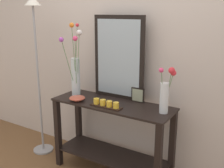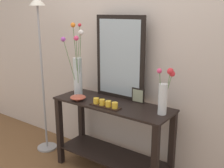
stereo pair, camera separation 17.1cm
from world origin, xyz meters
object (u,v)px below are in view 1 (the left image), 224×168
at_px(mirror_leaning, 119,58).
at_px(vase_right, 165,93).
at_px(decorative_bowl, 77,98).
at_px(floor_lamp, 36,51).
at_px(candle_tray, 106,104).
at_px(console_table, 112,131).
at_px(tall_vase_left, 75,71).
at_px(picture_frame_small, 138,95).

distance_m(mirror_leaning, vase_right, 0.64).
distance_m(decorative_bowl, floor_lamp, 0.76).
bearing_deg(candle_tray, console_table, 95.28).
bearing_deg(candle_tray, tall_vase_left, 163.57).
bearing_deg(picture_frame_small, floor_lamp, -169.86).
relative_size(console_table, candle_tray, 3.89).
bearing_deg(picture_frame_small, candle_tray, -123.46).
relative_size(tall_vase_left, decorative_bowl, 4.78).
bearing_deg(vase_right, floor_lamp, -177.25).
distance_m(tall_vase_left, vase_right, 1.01).
relative_size(tall_vase_left, candle_tray, 2.44).
bearing_deg(console_table, tall_vase_left, 178.11).
bearing_deg(console_table, picture_frame_small, 38.67).
distance_m(mirror_leaning, candle_tray, 0.50).
relative_size(tall_vase_left, floor_lamp, 0.43).
distance_m(mirror_leaning, tall_vase_left, 0.49).
xyz_separation_m(tall_vase_left, vase_right, (1.00, 0.01, -0.09)).
relative_size(candle_tray, picture_frame_small, 2.16).
height_order(tall_vase_left, vase_right, tall_vase_left).
height_order(candle_tray, decorative_bowl, candle_tray).
relative_size(candle_tray, decorative_bowl, 1.96).
distance_m(picture_frame_small, decorative_bowl, 0.61).
bearing_deg(picture_frame_small, tall_vase_left, -167.71).
distance_m(vase_right, floor_lamp, 1.53).
xyz_separation_m(console_table, tall_vase_left, (-0.47, 0.02, 0.58)).
bearing_deg(tall_vase_left, mirror_leaning, 21.37).
bearing_deg(floor_lamp, tall_vase_left, 7.21).
relative_size(picture_frame_small, decorative_bowl, 0.91).
distance_m(mirror_leaning, picture_frame_small, 0.42).
xyz_separation_m(mirror_leaning, vase_right, (0.57, -0.16, -0.24)).
xyz_separation_m(mirror_leaning, decorative_bowl, (-0.30, -0.31, -0.39)).
bearing_deg(vase_right, console_table, -177.41).
relative_size(console_table, vase_right, 2.95).
height_order(console_table, candle_tray, candle_tray).
distance_m(console_table, floor_lamp, 1.23).
bearing_deg(floor_lamp, mirror_leaning, 13.98).
distance_m(tall_vase_left, decorative_bowl, 0.31).
bearing_deg(vase_right, picture_frame_small, 157.86).
xyz_separation_m(candle_tray, decorative_bowl, (-0.35, -0.00, 0.00)).
height_order(candle_tray, floor_lamp, floor_lamp).
bearing_deg(mirror_leaning, vase_right, -15.55).
height_order(vase_right, decorative_bowl, vase_right).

